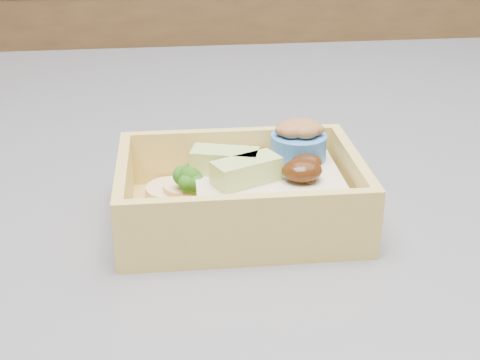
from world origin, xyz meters
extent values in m
cube|color=brown|center=(0.00, 1.20, 0.45)|extent=(3.20, 0.60, 0.90)
cube|color=#35353A|center=(0.00, -0.10, 0.90)|extent=(1.24, 0.84, 0.04)
cube|color=#D3B357|center=(0.07, -0.22, 0.92)|extent=(0.18, 0.13, 0.01)
cube|color=#D3B357|center=(0.08, -0.16, 0.95)|extent=(0.17, 0.01, 0.04)
cube|color=#D3B357|center=(0.07, -0.28, 0.95)|extent=(0.17, 0.01, 0.04)
cube|color=#D3B357|center=(0.16, -0.22, 0.95)|extent=(0.01, 0.11, 0.04)
cube|color=#D3B357|center=(-0.01, -0.22, 0.95)|extent=(0.01, 0.11, 0.04)
cube|color=tan|center=(0.10, -0.22, 0.94)|extent=(0.11, 0.10, 0.03)
ellipsoid|color=#361808|center=(0.12, -0.23, 0.96)|extent=(0.03, 0.03, 0.02)
ellipsoid|color=#361808|center=(0.13, -0.21, 0.96)|extent=(0.02, 0.02, 0.01)
cube|color=#B1CF6C|center=(0.08, -0.23, 0.96)|extent=(0.05, 0.04, 0.02)
cube|color=#B1CF6C|center=(0.07, -0.21, 0.96)|extent=(0.05, 0.03, 0.02)
cylinder|color=#61924F|center=(0.04, -0.21, 0.94)|extent=(0.01, 0.01, 0.02)
sphere|color=#276216|center=(0.04, -0.21, 0.95)|extent=(0.02, 0.02, 0.02)
sphere|color=#276216|center=(0.05, -0.20, 0.95)|extent=(0.02, 0.02, 0.02)
sphere|color=#276216|center=(0.03, -0.20, 0.95)|extent=(0.02, 0.02, 0.02)
sphere|color=#276216|center=(0.04, -0.21, 0.95)|extent=(0.01, 0.01, 0.01)
sphere|color=#276216|center=(0.04, -0.21, 0.95)|extent=(0.01, 0.01, 0.01)
sphere|color=#276216|center=(0.04, -0.20, 0.95)|extent=(0.01, 0.01, 0.01)
cylinder|color=yellow|center=(0.02, -0.25, 0.94)|extent=(0.04, 0.04, 0.02)
cylinder|color=#DB5912|center=(0.02, -0.24, 0.95)|extent=(0.02, 0.02, 0.00)
cylinder|color=#DB5912|center=(0.02, -0.25, 0.95)|extent=(0.02, 0.02, 0.00)
cylinder|color=#DB5912|center=(0.03, -0.25, 0.95)|extent=(0.02, 0.02, 0.00)
cylinder|color=tan|center=(0.02, -0.19, 0.93)|extent=(0.04, 0.04, 0.01)
cylinder|color=tan|center=(0.04, -0.19, 0.94)|extent=(0.04, 0.04, 0.01)
ellipsoid|color=silver|center=(0.06, -0.18, 0.94)|extent=(0.02, 0.02, 0.02)
ellipsoid|color=silver|center=(0.01, -0.23, 0.94)|extent=(0.02, 0.02, 0.02)
cylinder|color=#3671B9|center=(0.12, -0.19, 0.96)|extent=(0.04, 0.04, 0.02)
ellipsoid|color=brown|center=(0.12, -0.19, 0.98)|extent=(0.02, 0.01, 0.01)
ellipsoid|color=brown|center=(0.13, -0.18, 0.98)|extent=(0.02, 0.01, 0.01)
ellipsoid|color=brown|center=(0.12, -0.18, 0.98)|extent=(0.02, 0.01, 0.01)
ellipsoid|color=brown|center=(0.13, -0.20, 0.98)|extent=(0.02, 0.01, 0.01)
ellipsoid|color=brown|center=(0.12, -0.19, 0.98)|extent=(0.02, 0.01, 0.01)
ellipsoid|color=brown|center=(0.13, -0.19, 0.98)|extent=(0.02, 0.01, 0.01)
ellipsoid|color=brown|center=(0.12, -0.18, 0.98)|extent=(0.02, 0.01, 0.01)
ellipsoid|color=brown|center=(0.13, -0.18, 0.98)|extent=(0.02, 0.01, 0.01)
ellipsoid|color=brown|center=(0.11, -0.19, 0.98)|extent=(0.02, 0.01, 0.01)
camera|label=1|loc=(0.02, -0.65, 1.16)|focal=50.00mm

